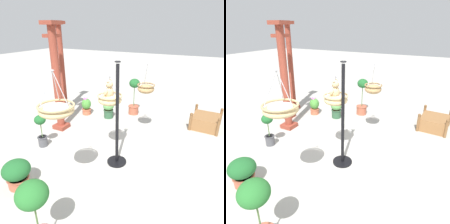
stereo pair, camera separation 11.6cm
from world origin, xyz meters
TOP-DOWN VIEW (x-y plane):
  - ground_plane at (0.00, 0.00)m, footprint 40.00×40.00m
  - display_pole_central at (-0.20, -0.19)m, footprint 0.44×0.44m
  - hanging_basket_with_teddy at (-0.05, 0.06)m, footprint 0.54×0.54m
  - teddy_bear at (-0.05, 0.08)m, footprint 0.29×0.26m
  - hanging_basket_left_high at (-1.50, 0.25)m, footprint 0.59×0.59m
  - hanging_basket_right_low at (1.32, -0.30)m, footprint 0.46×0.46m
  - greenhouse_pillar_left at (1.19, 2.64)m, footprint 0.39×0.39m
  - greenhouse_pillar_right at (1.92, 2.98)m, footprint 0.34×0.34m
  - greenhouse_pillar_far_back at (0.61, 2.09)m, footprint 0.41×0.41m
  - wooden_planter_box at (2.66, -1.85)m, footprint 1.00×0.89m
  - potted_plant_fern_front at (1.96, 1.16)m, footprint 0.37×0.37m
  - potted_plant_flowering_red at (-0.42, 1.84)m, footprint 0.28×0.28m
  - potted_plant_tall_leafy at (2.66, 0.53)m, footprint 0.38×0.38m
  - potted_plant_small_succulent at (-2.49, -0.12)m, footprint 0.43×0.43m
  - potted_plant_conical_shrub at (-1.76, 1.19)m, footprint 0.53×0.53m
  - potted_plant_trailing_ivy at (1.87, 2.00)m, footprint 0.33×0.33m

SIDE VIEW (x-z plane):
  - ground_plane at x=0.00m, z-range 0.00..0.00m
  - wooden_planter_box at x=2.66m, z-range -0.07..0.49m
  - potted_plant_trailing_ivy at x=1.87m, z-range -0.01..0.61m
  - potted_plant_fern_front at x=1.96m, z-range 0.00..0.62m
  - potted_plant_conical_shrub at x=-1.76m, z-range 0.03..0.60m
  - potted_plant_flowering_red at x=-0.42m, z-range 0.03..0.90m
  - potted_plant_small_succulent at x=-2.49m, z-range 0.04..1.21m
  - potted_plant_tall_leafy at x=2.66m, z-range -0.01..1.27m
  - display_pole_central at x=-0.20m, z-range -0.45..1.85m
  - greenhouse_pillar_left at x=1.19m, z-range -0.05..2.65m
  - hanging_basket_right_low at x=1.32m, z-range 1.00..1.79m
  - hanging_basket_with_teddy at x=-0.05m, z-range 1.13..1.77m
  - greenhouse_pillar_far_back at x=0.61m, z-range -0.05..3.00m
  - greenhouse_pillar_right at x=1.92m, z-range -0.05..3.02m
  - teddy_bear at x=-0.05m, z-range 1.43..1.85m
  - hanging_basket_left_high at x=-1.50m, z-range 1.33..2.06m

